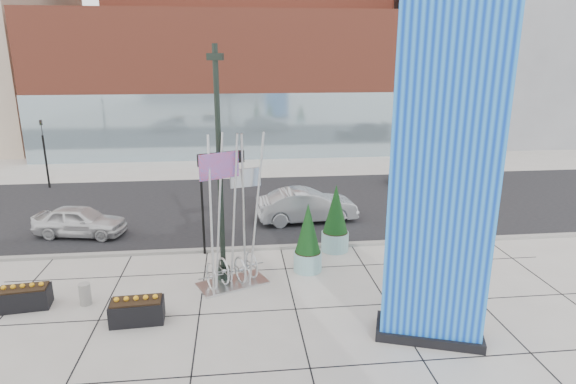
{
  "coord_description": "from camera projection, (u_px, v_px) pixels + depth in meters",
  "views": [
    {
      "loc": [
        -0.72,
        -14.45,
        7.7
      ],
      "look_at": [
        1.09,
        2.0,
        3.0
      ],
      "focal_mm": 30.0,
      "sensor_mm": 36.0,
      "label": 1
    }
  ],
  "objects": [
    {
      "name": "car_white_west",
      "position": [
        80.0,
        221.0,
        21.17
      ],
      "size": [
        4.19,
        2.34,
        1.35
      ],
      "primitive_type": "imported",
      "rotation": [
        0.0,
        0.0,
        1.37
      ],
      "color": "silver",
      "rests_on": "ground"
    },
    {
      "name": "box_planter_south",
      "position": [
        137.0,
        310.0,
        14.35
      ],
      "size": [
        1.6,
        0.87,
        0.86
      ],
      "rotation": [
        0.0,
        0.0,
        0.06
      ],
      "color": "black",
      "rests_on": "ground"
    },
    {
      "name": "ground",
      "position": [
        262.0,
        296.0,
        16.0
      ],
      "size": [
        160.0,
        160.0,
        0.0
      ],
      "primitive_type": "plane",
      "color": "#9E9991",
      "rests_on": "ground"
    },
    {
      "name": "car_dark_east",
      "position": [
        433.0,
        172.0,
        29.67
      ],
      "size": [
        5.25,
        2.23,
        1.51
      ],
      "primitive_type": "imported",
      "rotation": [
        0.0,
        0.0,
        -1.59
      ],
      "color": "black",
      "rests_on": "ground"
    },
    {
      "name": "car_silver_mid",
      "position": [
        307.0,
        206.0,
        22.99
      ],
      "size": [
        4.9,
        2.12,
        1.57
      ],
      "primitive_type": "imported",
      "rotation": [
        0.0,
        0.0,
        1.67
      ],
      "color": "#96989D",
      "rests_on": "ground"
    },
    {
      "name": "round_planter_east",
      "position": [
        444.0,
        236.0,
        18.15
      ],
      "size": [
        0.95,
        0.95,
        2.38
      ],
      "color": "#8CBCBC",
      "rests_on": "ground"
    },
    {
      "name": "round_planter_mid",
      "position": [
        336.0,
        220.0,
        19.42
      ],
      "size": [
        1.11,
        1.11,
        2.78
      ],
      "color": "#8CBCBC",
      "rests_on": "ground"
    },
    {
      "name": "street_asphalt",
      "position": [
        251.0,
        206.0,
        25.56
      ],
      "size": [
        80.0,
        12.0,
        0.02
      ],
      "primitive_type": "cube",
      "color": "black",
      "rests_on": "ground"
    },
    {
      "name": "lamp_post",
      "position": [
        220.0,
        191.0,
        16.23
      ],
      "size": [
        0.55,
        0.44,
        8.07
      ],
      "rotation": [
        0.0,
        0.0,
        -0.29
      ],
      "color": "black",
      "rests_on": "ground"
    },
    {
      "name": "concrete_bollard",
      "position": [
        85.0,
        294.0,
        15.37
      ],
      "size": [
        0.37,
        0.37,
        0.71
      ],
      "primitive_type": "cylinder",
      "color": "gray",
      "rests_on": "ground"
    },
    {
      "name": "blue_pylon",
      "position": [
        442.0,
        176.0,
        12.43
      ],
      "size": [
        3.18,
        2.17,
        9.72
      ],
      "rotation": [
        0.0,
        0.0,
        -0.33
      ],
      "color": "#0C3BBE",
      "rests_on": "ground"
    },
    {
      "name": "curb_edge",
      "position": [
        256.0,
        248.0,
        19.81
      ],
      "size": [
        80.0,
        0.3,
        0.12
      ],
      "primitive_type": "cube",
      "color": "gray",
      "rests_on": "ground"
    },
    {
      "name": "public_art_sculpture",
      "position": [
        232.0,
        247.0,
        16.45
      ],
      "size": [
        2.62,
        1.99,
        5.34
      ],
      "rotation": [
        0.0,
        0.0,
        0.39
      ],
      "color": "silver",
      "rests_on": "ground"
    },
    {
      "name": "overhead_street_sign",
      "position": [
        219.0,
        169.0,
        18.53
      ],
      "size": [
        1.83,
        0.92,
        4.07
      ],
      "rotation": [
        0.0,
        0.0,
        0.41
      ],
      "color": "black",
      "rests_on": "ground"
    },
    {
      "name": "building_grey_parking",
      "position": [
        508.0,
        42.0,
        46.88
      ],
      "size": [
        20.0,
        18.0,
        18.0
      ],
      "primitive_type": "cube",
      "color": "slate",
      "rests_on": "ground"
    },
    {
      "name": "box_planter_north",
      "position": [
        24.0,
        297.0,
        15.15
      ],
      "size": [
        1.59,
        0.93,
        0.83
      ],
      "rotation": [
        0.0,
        0.0,
        0.12
      ],
      "color": "black",
      "rests_on": "ground"
    },
    {
      "name": "tower_podium",
      "position": [
        254.0,
        83.0,
        40.42
      ],
      "size": [
        34.0,
        10.0,
        11.0
      ],
      "primitive_type": "cube",
      "color": "brown",
      "rests_on": "ground"
    },
    {
      "name": "tower_glass_front",
      "position": [
        258.0,
        126.0,
        36.65
      ],
      "size": [
        34.0,
        0.6,
        5.0
      ],
      "primitive_type": "cube",
      "color": "#8CA5B2",
      "rests_on": "ground"
    },
    {
      "name": "round_planter_west",
      "position": [
        308.0,
        239.0,
        17.57
      ],
      "size": [
        1.04,
        1.04,
        2.61
      ],
      "color": "#8CBCBC",
      "rests_on": "ground"
    },
    {
      "name": "traffic_signal",
      "position": [
        44.0,
        150.0,
        28.45
      ],
      "size": [
        0.15,
        0.18,
        4.1
      ],
      "color": "black",
      "rests_on": "ground"
    }
  ]
}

